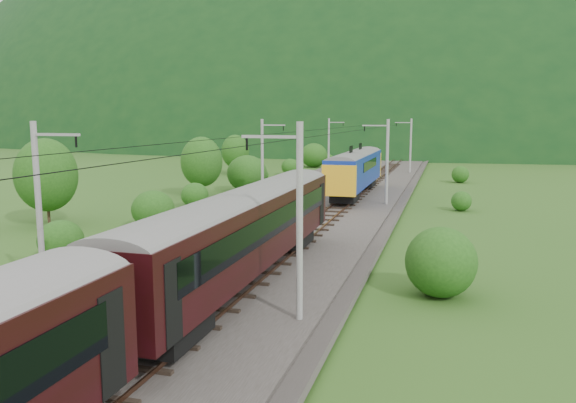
# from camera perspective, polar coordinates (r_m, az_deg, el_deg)

# --- Properties ---
(ground) EXTENTS (600.00, 600.00, 0.00)m
(ground) POSITION_cam_1_polar(r_m,az_deg,el_deg) (25.74, -12.56, -10.85)
(ground) COLOR #295019
(ground) RESTS_ON ground
(railbed) EXTENTS (14.00, 220.00, 0.30)m
(railbed) POSITION_cam_1_polar(r_m,az_deg,el_deg) (34.42, -4.56, -5.45)
(railbed) COLOR #38332D
(railbed) RESTS_ON ground
(track_left) EXTENTS (2.40, 220.00, 0.27)m
(track_left) POSITION_cam_1_polar(r_m,az_deg,el_deg) (35.27, -8.23, -4.80)
(track_left) COLOR #543424
(track_left) RESTS_ON railbed
(track_right) EXTENTS (2.40, 220.00, 0.27)m
(track_right) POSITION_cam_1_polar(r_m,az_deg,el_deg) (33.62, -0.71, -5.38)
(track_right) COLOR #543424
(track_right) RESTS_ON railbed
(catenary_left) EXTENTS (2.54, 192.28, 8.00)m
(catenary_left) POSITION_cam_1_polar(r_m,az_deg,el_deg) (56.32, -2.56, 4.51)
(catenary_left) COLOR gray
(catenary_left) RESTS_ON railbed
(catenary_right) EXTENTS (2.54, 192.28, 8.00)m
(catenary_right) POSITION_cam_1_polar(r_m,az_deg,el_deg) (53.68, 9.96, 4.19)
(catenary_right) COLOR gray
(catenary_right) RESTS_ON railbed
(overhead_wires) EXTENTS (4.83, 198.00, 0.03)m
(overhead_wires) POSITION_cam_1_polar(r_m,az_deg,el_deg) (33.43, -4.70, 6.19)
(overhead_wires) COLOR black
(overhead_wires) RESTS_ON ground
(mountain_main) EXTENTS (504.00, 360.00, 244.00)m
(mountain_main) POSITION_cam_1_polar(r_m,az_deg,el_deg) (281.61, 13.77, 6.58)
(mountain_main) COLOR #113314
(mountain_main) RESTS_ON ground
(mountain_ridge) EXTENTS (336.00, 280.00, 132.00)m
(mountain_ridge) POSITION_cam_1_polar(r_m,az_deg,el_deg) (347.34, -6.26, 7.10)
(mountain_ridge) COLOR #113314
(mountain_ridge) RESTS_ON ground
(hazard_post_near) EXTENTS (0.14, 0.14, 1.32)m
(hazard_post_near) POSITION_cam_1_polar(r_m,az_deg,el_deg) (49.59, 1.83, -0.15)
(hazard_post_near) COLOR red
(hazard_post_near) RESTS_ON railbed
(hazard_post_far) EXTENTS (0.18, 0.18, 1.66)m
(hazard_post_far) POSITION_cam_1_polar(r_m,az_deg,el_deg) (86.82, 8.43, 3.61)
(hazard_post_far) COLOR red
(hazard_post_far) RESTS_ON railbed
(signal) EXTENTS (0.26, 0.26, 2.38)m
(signal) POSITION_cam_1_polar(r_m,az_deg,el_deg) (72.92, 3.67, 3.21)
(signal) COLOR black
(signal) RESTS_ON railbed
(vegetation_left) EXTENTS (12.81, 144.68, 7.08)m
(vegetation_left) POSITION_cam_1_polar(r_m,az_deg,el_deg) (47.54, -16.85, 1.39)
(vegetation_left) COLOR #1F4B14
(vegetation_left) RESTS_ON ground
(vegetation_right) EXTENTS (5.53, 97.13, 3.14)m
(vegetation_right) POSITION_cam_1_polar(r_m,az_deg,el_deg) (22.03, 14.24, -10.42)
(vegetation_right) COLOR #1F4B14
(vegetation_right) RESTS_ON ground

